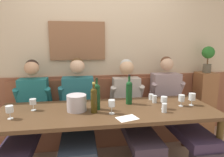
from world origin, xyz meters
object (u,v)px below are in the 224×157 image
(wall_bench, at_px, (102,123))
(wine_glass_left_end, at_px, (192,97))
(potted_plant, at_px, (208,56))
(wine_glass_by_bottle, at_px, (164,100))
(water_tumbler_left, at_px, (164,108))
(wine_bottle_green_tall, at_px, (97,96))
(wine_glass_mid_left, at_px, (182,98))
(wine_glass_near_bucket, at_px, (112,104))
(wine_bottle_clear_water, at_px, (129,92))
(wine_glass_center_front, at_px, (9,110))
(person_center_right_seat, at_px, (78,111))
(water_tumbler_right, at_px, (155,99))
(dining_table, at_px, (108,115))
(water_tumbler_center, at_px, (151,97))
(wine_bottle_amber_mid, at_px, (94,99))
(wine_glass_right_end, at_px, (33,102))
(ice_bucket, at_px, (77,103))
(person_left_seat, at_px, (132,110))
(person_right_seat, at_px, (175,106))
(person_center_left_seat, at_px, (28,115))

(wall_bench, relative_size, wine_glass_left_end, 18.64)
(wine_glass_left_end, distance_m, potted_plant, 1.08)
(wine_glass_by_bottle, xyz_separation_m, water_tumbler_left, (-0.04, -0.10, -0.06))
(wine_bottle_green_tall, relative_size, wine_glass_mid_left, 2.68)
(wine_glass_near_bucket, bearing_deg, wine_glass_by_bottle, 5.08)
(wine_bottle_clear_water, relative_size, wine_glass_center_front, 2.68)
(person_center_right_seat, height_order, water_tumbler_right, person_center_right_seat)
(dining_table, distance_m, wine_glass_mid_left, 0.91)
(wine_glass_left_end, relative_size, water_tumbler_center, 1.97)
(wine_glass_mid_left, relative_size, potted_plant, 0.33)
(wine_bottle_amber_mid, height_order, water_tumbler_left, wine_bottle_amber_mid)
(dining_table, distance_m, wine_bottle_amber_mid, 0.29)
(wine_bottle_clear_water, bearing_deg, wine_glass_right_end, -176.68)
(water_tumbler_left, bearing_deg, ice_bucket, 168.27)
(wine_bottle_amber_mid, relative_size, water_tumbler_left, 3.42)
(person_left_seat, height_order, wine_glass_mid_left, person_left_seat)
(wall_bench, distance_m, wine_glass_center_front, 1.42)
(person_center_right_seat, height_order, wine_glass_left_end, person_center_right_seat)
(person_center_right_seat, xyz_separation_m, water_tumbler_center, (0.97, -0.03, 0.16))
(person_right_seat, bearing_deg, water_tumbler_center, -174.03)
(person_right_seat, height_order, water_tumbler_left, person_right_seat)
(wine_glass_near_bucket, height_order, wine_glass_left_end, wine_glass_near_bucket)
(water_tumbler_right, xyz_separation_m, potted_plant, (1.08, 0.57, 0.49))
(wine_glass_by_bottle, bearing_deg, wine_glass_near_bucket, -174.92)
(wine_bottle_green_tall, distance_m, wine_glass_left_end, 1.16)
(wine_bottle_amber_mid, bearing_deg, wall_bench, 78.23)
(person_right_seat, height_order, wine_glass_center_front, person_right_seat)
(person_center_left_seat, relative_size, water_tumbler_center, 16.95)
(water_tumbler_right, bearing_deg, wine_glass_near_bucket, -153.27)
(person_center_right_seat, distance_m, water_tumbler_left, 1.09)
(person_left_seat, relative_size, potted_plant, 3.10)
(wine_glass_mid_left, bearing_deg, wine_bottle_amber_mid, -176.56)
(person_left_seat, xyz_separation_m, wine_glass_by_bottle, (0.27, -0.40, 0.24))
(dining_table, relative_size, person_left_seat, 1.93)
(wall_bench, distance_m, dining_table, 0.80)
(wine_glass_by_bottle, bearing_deg, wine_bottle_green_tall, 172.12)
(wine_bottle_clear_water, height_order, water_tumbler_left, wine_bottle_clear_water)
(wine_glass_near_bucket, height_order, water_tumbler_left, wine_glass_near_bucket)
(ice_bucket, distance_m, wine_bottle_amber_mid, 0.22)
(wine_bottle_amber_mid, xyz_separation_m, wine_glass_center_front, (-0.85, -0.05, -0.05))
(person_left_seat, xyz_separation_m, wine_glass_near_bucket, (-0.34, -0.45, 0.25))
(person_center_left_seat, height_order, wine_bottle_green_tall, person_center_left_seat)
(person_center_left_seat, relative_size, ice_bucket, 5.87)
(ice_bucket, relative_size, wine_bottle_green_tall, 0.59)
(wine_bottle_green_tall, distance_m, water_tumbler_right, 0.77)
(wine_glass_right_end, height_order, water_tumbler_center, wine_glass_right_end)
(person_center_right_seat, height_order, water_tumbler_center, person_center_right_seat)
(person_center_left_seat, height_order, wine_glass_center_front, person_center_left_seat)
(wine_glass_right_end, xyz_separation_m, wine_glass_by_bottle, (1.48, -0.18, 0.01))
(wine_bottle_amber_mid, bearing_deg, person_center_right_seat, 114.08)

